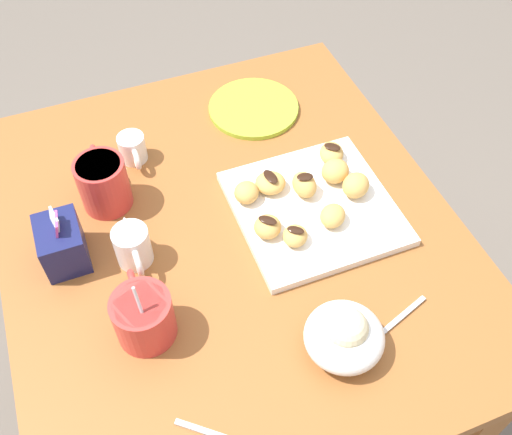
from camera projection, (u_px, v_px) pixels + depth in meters
name	position (u px, v px, depth m)	size (l,w,h in m)	color
ground_plane	(240.00, 394.00, 1.60)	(8.00, 8.00, 0.00)	#665B51
dining_table	(233.00, 276.00, 1.14)	(0.90, 0.78, 0.74)	#935628
pastry_plate_square	(314.00, 208.00, 1.05)	(0.27, 0.27, 0.02)	white
coffee_mug_red_left	(143.00, 315.00, 0.87)	(0.13, 0.09, 0.13)	red
coffee_mug_red_right	(103.00, 181.00, 1.03)	(0.13, 0.09, 0.10)	red
cream_pitcher_white	(132.00, 244.00, 0.96)	(0.10, 0.06, 0.07)	white
sugar_caddy	(62.00, 244.00, 0.96)	(0.09, 0.07, 0.11)	#191E51
ice_cream_bowl	(344.00, 335.00, 0.86)	(0.12, 0.12, 0.09)	white
chocolate_sauce_pitcher	(132.00, 147.00, 1.11)	(0.09, 0.05, 0.06)	white
saucer_lime_left	(254.00, 108.00, 1.22)	(0.19, 0.19, 0.01)	#9EC633
loose_spoon_by_plate	(380.00, 334.00, 0.90)	(0.07, 0.15, 0.01)	silver
beignet_0	(333.00, 216.00, 1.01)	(0.05, 0.04, 0.03)	#DBA351
beignet_1	(270.00, 183.00, 1.05)	(0.05, 0.06, 0.03)	#DBA351
chocolate_drizzle_1	(271.00, 177.00, 1.04)	(0.04, 0.02, 0.01)	black
beignet_2	(304.00, 185.00, 1.05)	(0.04, 0.06, 0.04)	#DBA351
chocolate_drizzle_2	(305.00, 177.00, 1.03)	(0.03, 0.02, 0.01)	black
beignet_3	(295.00, 236.00, 0.98)	(0.04, 0.05, 0.03)	#DBA351
chocolate_drizzle_3	(296.00, 230.00, 0.97)	(0.03, 0.02, 0.01)	black
beignet_4	(356.00, 185.00, 1.04)	(0.05, 0.05, 0.04)	#DBA351
beignet_5	(331.00, 153.00, 1.10)	(0.04, 0.06, 0.03)	#DBA351
chocolate_drizzle_5	(332.00, 147.00, 1.09)	(0.03, 0.02, 0.01)	black
beignet_6	(268.00, 227.00, 0.99)	(0.05, 0.05, 0.03)	#DBA351
chocolate_drizzle_6	(268.00, 220.00, 0.98)	(0.03, 0.02, 0.01)	black
beignet_7	(246.00, 192.00, 1.04)	(0.04, 0.05, 0.03)	#DBA351
beignet_8	(335.00, 171.00, 1.07)	(0.05, 0.05, 0.04)	#DBA351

